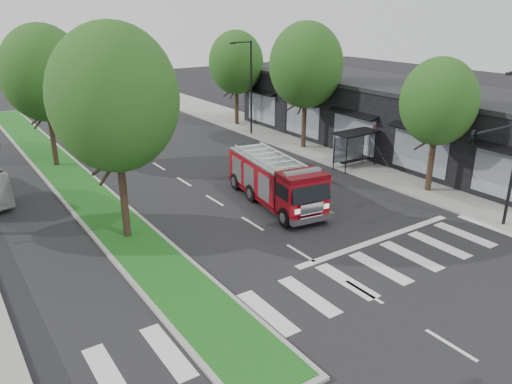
% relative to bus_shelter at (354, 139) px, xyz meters
% --- Properties ---
extents(ground, '(140.00, 140.00, 0.00)m').
position_rel_bus_shelter_xyz_m(ground, '(-11.20, -8.15, -2.04)').
color(ground, black).
rests_on(ground, ground).
extents(sidewalk_right, '(5.00, 80.00, 0.15)m').
position_rel_bus_shelter_xyz_m(sidewalk_right, '(1.30, 1.85, -1.96)').
color(sidewalk_right, gray).
rests_on(sidewalk_right, ground).
extents(median, '(3.00, 50.00, 0.15)m').
position_rel_bus_shelter_xyz_m(median, '(-17.20, 9.85, -1.96)').
color(median, gray).
rests_on(median, ground).
extents(storefront_row, '(8.00, 30.00, 5.00)m').
position_rel_bus_shelter_xyz_m(storefront_row, '(5.80, 1.85, 0.46)').
color(storefront_row, black).
rests_on(storefront_row, ground).
extents(bus_shelter, '(3.20, 1.60, 2.61)m').
position_rel_bus_shelter_xyz_m(bus_shelter, '(0.00, 0.00, 0.00)').
color(bus_shelter, black).
rests_on(bus_shelter, ground).
extents(tree_right_near, '(4.40, 4.40, 8.05)m').
position_rel_bus_shelter_xyz_m(tree_right_near, '(0.30, -6.15, 3.47)').
color(tree_right_near, black).
rests_on(tree_right_near, ground).
extents(tree_right_mid, '(5.60, 5.60, 9.72)m').
position_rel_bus_shelter_xyz_m(tree_right_mid, '(0.30, 5.85, 4.45)').
color(tree_right_mid, black).
rests_on(tree_right_mid, ground).
extents(tree_right_far, '(5.00, 5.00, 8.73)m').
position_rel_bus_shelter_xyz_m(tree_right_far, '(0.30, 15.85, 3.80)').
color(tree_right_far, black).
rests_on(tree_right_far, ground).
extents(tree_median_near, '(5.80, 5.80, 10.16)m').
position_rel_bus_shelter_xyz_m(tree_median_near, '(-17.20, -2.15, 4.77)').
color(tree_median_near, black).
rests_on(tree_median_near, ground).
extents(tree_median_far, '(5.60, 5.60, 9.72)m').
position_rel_bus_shelter_xyz_m(tree_median_far, '(-17.20, 11.85, 4.45)').
color(tree_median_far, black).
rests_on(tree_median_far, ground).
extents(streetlight_right_near, '(4.08, 0.22, 8.00)m').
position_rel_bus_shelter_xyz_m(streetlight_right_near, '(-1.59, -11.65, 2.63)').
color(streetlight_right_near, black).
rests_on(streetlight_right_near, ground).
extents(streetlight_right_far, '(2.11, 0.20, 8.00)m').
position_rel_bus_shelter_xyz_m(streetlight_right_far, '(-0.85, 11.85, 2.44)').
color(streetlight_right_far, black).
rests_on(streetlight_right_far, ground).
extents(fire_engine, '(3.54, 8.42, 2.83)m').
position_rel_bus_shelter_xyz_m(fire_engine, '(-8.49, -2.45, -0.68)').
color(fire_engine, '#51040A').
rests_on(fire_engine, ground).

